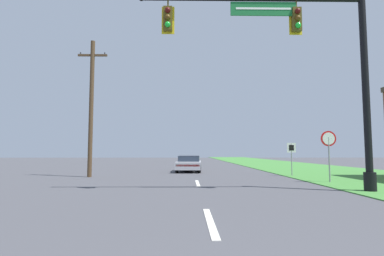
# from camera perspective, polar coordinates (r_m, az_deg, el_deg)

# --- Properties ---
(grass_verge_right) EXTENTS (10.00, 110.00, 0.04)m
(grass_verge_right) POSITION_cam_1_polar(r_m,az_deg,el_deg) (32.52, 19.01, -6.95)
(grass_verge_right) COLOR #428438
(grass_verge_right) RESTS_ON ground
(road_center_line) EXTENTS (0.16, 34.80, 0.01)m
(road_center_line) POSITION_cam_1_polar(r_m,az_deg,el_deg) (22.63, 0.37, -8.38)
(road_center_line) COLOR silver
(road_center_line) RESTS_ON ground
(signal_mast) EXTENTS (9.03, 0.47, 8.34)m
(signal_mast) POSITION_cam_1_polar(r_m,az_deg,el_deg) (12.77, 21.63, 12.12)
(signal_mast) COLOR black
(signal_mast) RESTS_ON grass_verge_right
(car_ahead) EXTENTS (2.05, 4.74, 1.19)m
(car_ahead) POSITION_cam_1_polar(r_m,az_deg,el_deg) (23.37, -0.57, -6.79)
(car_ahead) COLOR black
(car_ahead) RESTS_ON ground
(stop_sign) EXTENTS (0.76, 0.07, 2.50)m
(stop_sign) POSITION_cam_1_polar(r_m,az_deg,el_deg) (16.27, 24.59, -2.90)
(stop_sign) COLOR gray
(stop_sign) RESTS_ON grass_verge_right
(route_sign_post) EXTENTS (0.55, 0.06, 2.03)m
(route_sign_post) POSITION_cam_1_polar(r_m,az_deg,el_deg) (19.72, 18.41, -4.28)
(route_sign_post) COLOR gray
(route_sign_post) RESTS_ON grass_verge_right
(utility_pole_near) EXTENTS (1.80, 0.26, 8.39)m
(utility_pole_near) POSITION_cam_1_polar(r_m,az_deg,el_deg) (19.36, -18.64, 4.10)
(utility_pole_near) COLOR #4C3823
(utility_pole_near) RESTS_ON ground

